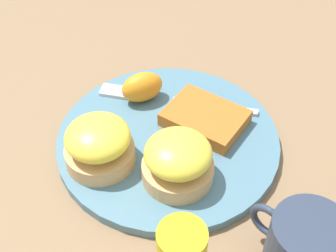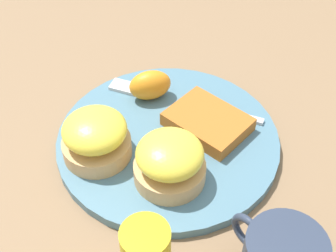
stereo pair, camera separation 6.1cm
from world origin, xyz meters
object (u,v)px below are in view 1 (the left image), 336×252
at_px(orange_wedge, 142,87).
at_px(cup, 304,249).
at_px(sandwich_benedict_left, 99,144).
at_px(sandwich_benedict_right, 178,161).
at_px(hashbrown_patty, 205,118).
at_px(fork, 167,99).

distance_m(orange_wedge, cup, 0.31).
distance_m(sandwich_benedict_left, sandwich_benedict_right, 0.10).
bearing_deg(sandwich_benedict_right, hashbrown_patty, -69.43).
distance_m(sandwich_benedict_right, orange_wedge, 0.15).
xyz_separation_m(sandwich_benedict_left, cup, (-0.26, -0.05, -0.00)).
height_order(sandwich_benedict_left, orange_wedge, sandwich_benedict_left).
bearing_deg(hashbrown_patty, cup, 155.60).
height_order(hashbrown_patty, orange_wedge, orange_wedge).
bearing_deg(fork, orange_wedge, 37.04).
bearing_deg(cup, sandwich_benedict_left, 10.46).
distance_m(orange_wedge, fork, 0.04).
bearing_deg(sandwich_benedict_left, fork, -83.03).
bearing_deg(orange_wedge, sandwich_benedict_left, 110.62).
distance_m(hashbrown_patty, orange_wedge, 0.10).
distance_m(sandwich_benedict_right, hashbrown_patty, 0.10).
bearing_deg(orange_wedge, sandwich_benedict_right, 151.39).
height_order(sandwich_benedict_right, fork, sandwich_benedict_right).
distance_m(sandwich_benedict_left, hashbrown_patty, 0.15).
bearing_deg(cup, fork, -18.49).
distance_m(hashbrown_patty, fork, 0.07).
relative_size(hashbrown_patty, orange_wedge, 1.71).
relative_size(sandwich_benedict_left, orange_wedge, 1.46).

